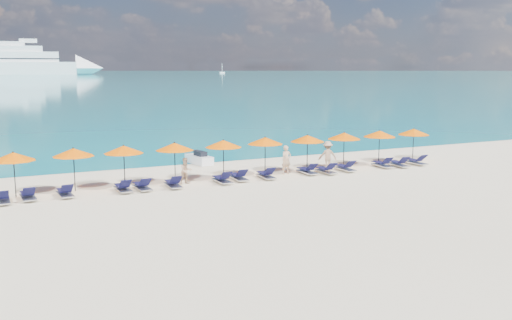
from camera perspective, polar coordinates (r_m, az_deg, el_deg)
name	(u,v)px	position (r m, az deg, el deg)	size (l,w,h in m)	color
ground	(281,192)	(29.27, 2.52, -3.17)	(1400.00, 1400.00, 0.00)	beige
cruise_ship	(19,62)	(534.10, -22.65, 8.99)	(143.89, 36.64, 39.63)	white
sailboat_near	(222,72)	(590.01, -3.40, 8.73)	(5.30, 1.77, 9.72)	white
sailboat_far	(222,72)	(603.59, -3.41, 8.75)	(5.70, 1.90, 10.45)	white
jetski	(199,159)	(37.65, -5.70, 0.12)	(1.26, 2.49, 0.85)	white
beachgoer_a	(286,160)	(33.85, 3.05, 0.01)	(0.63, 0.41, 1.72)	tan
beachgoer_b	(186,171)	(31.20, -7.03, -1.10)	(0.70, 0.41, 1.45)	tan
beachgoer_c	(328,155)	(35.81, 7.18, 0.48)	(1.13, 0.53, 1.75)	tan
umbrella_0	(13,157)	(30.01, -23.10, 0.31)	(2.10, 2.10, 2.28)	black
umbrella_1	(73,152)	(30.45, -17.80, 0.73)	(2.10, 2.10, 2.28)	black
umbrella_2	(124,150)	(30.78, -13.10, 1.03)	(2.10, 2.10, 2.28)	black
umbrella_3	(175,147)	(31.42, -8.15, 1.34)	(2.10, 2.10, 2.28)	black
umbrella_4	(223,144)	(32.32, -3.28, 1.63)	(2.10, 2.10, 2.28)	black
umbrella_5	(265,141)	(33.59, 0.92, 1.94)	(2.10, 2.10, 2.28)	black
umbrella_6	(307,138)	(34.80, 5.17, 2.16)	(2.10, 2.10, 2.28)	black
umbrella_7	(344,136)	(36.37, 8.81, 2.39)	(2.10, 2.10, 2.28)	black
umbrella_8	(380,134)	(37.96, 12.25, 2.58)	(2.10, 2.10, 2.28)	black
umbrella_9	(414,132)	(39.71, 15.50, 2.74)	(2.10, 2.10, 2.28)	black
lounger_0	(3,199)	(29.16, -24.01, -3.55)	(0.63, 1.70, 0.66)	silver
lounger_1	(28,195)	(29.45, -21.85, -3.29)	(0.72, 1.73, 0.66)	silver
lounger_2	(65,192)	(29.52, -18.55, -3.08)	(0.72, 1.73, 0.66)	silver
lounger_3	(123,187)	(29.88, -13.16, -2.69)	(0.66, 1.71, 0.66)	silver
lounger_4	(142,186)	(30.06, -11.31, -2.55)	(0.70, 1.73, 0.66)	silver
lounger_5	(173,183)	(30.41, -8.27, -2.34)	(0.68, 1.72, 0.66)	silver
lounger_6	(222,179)	(31.31, -3.41, -1.92)	(0.65, 1.71, 0.66)	silver
lounger_7	(239,177)	(32.00, -1.74, -1.66)	(0.70, 1.73, 0.66)	silver
lounger_8	(266,175)	(32.53, 1.02, -1.48)	(0.72, 1.73, 0.66)	silver
lounger_9	(307,170)	(34.00, 5.16, -1.05)	(0.64, 1.71, 0.66)	silver
lounger_10	(326,170)	(34.29, 7.02, -0.99)	(0.67, 1.72, 0.66)	silver
lounger_11	(345,167)	(35.29, 8.91, -0.74)	(0.63, 1.70, 0.66)	silver
lounger_12	(382,164)	(37.00, 12.53, -0.39)	(0.70, 1.73, 0.66)	silver
lounger_13	(399,163)	(37.48, 14.10, -0.33)	(0.77, 1.75, 0.66)	silver
lounger_14	(416,161)	(38.58, 15.71, -0.13)	(0.66, 1.71, 0.66)	silver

